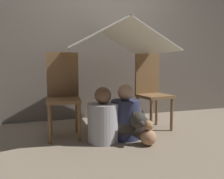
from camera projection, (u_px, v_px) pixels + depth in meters
The scene contains 9 objects.
ground_plane at pixel (116, 138), 2.47m from camera, with size 8.80×8.80×0.00m, color gray.
wall_back at pixel (95, 36), 3.31m from camera, with size 7.00×0.05×2.50m.
chair_left at pixel (63, 92), 2.47m from camera, with size 0.38×0.38×0.96m.
chair_right at pixel (151, 89), 2.80m from camera, with size 0.41×0.41×0.96m.
sheet_canopy at pixel (112, 39), 2.50m from camera, with size 1.13×1.13×0.31m.
person_front at pixel (103, 120), 2.31m from camera, with size 0.33×0.33×0.59m.
person_second at pixel (125, 116), 2.43m from camera, with size 0.32×0.32×0.60m.
dog at pixel (133, 126), 2.37m from camera, with size 0.46×0.41×0.37m.
plush_toy at pixel (148, 135), 2.22m from camera, with size 0.16×0.16×0.26m.
Camera 1 is at (-0.76, -2.27, 0.81)m, focal length 35.00 mm.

